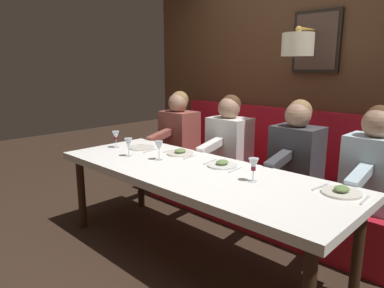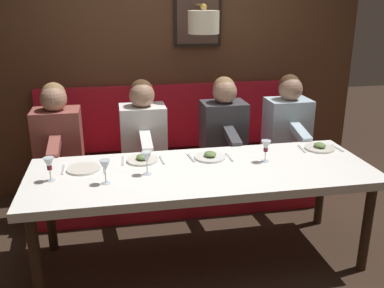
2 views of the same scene
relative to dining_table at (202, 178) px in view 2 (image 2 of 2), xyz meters
The scene contains 16 objects.
ground_plane 0.68m from the dining_table, ahead, with size 12.00×12.00×0.00m, color #332319.
dining_table is the anchor object (origin of this frame).
banquette_bench 1.00m from the dining_table, ahead, with size 0.52×2.66×0.45m, color red.
back_wall_panel 1.62m from the dining_table, ahead, with size 0.59×3.86×2.90m.
diner_nearest 1.35m from the dining_table, 49.02° to the right, with size 0.60×0.40×0.79m.
diner_near 0.97m from the dining_table, 23.82° to the right, with size 0.60×0.40×0.79m.
diner_middle 0.96m from the dining_table, 21.60° to the left, with size 0.60×0.40×0.79m.
diner_far 1.40m from the dining_table, 50.84° to the left, with size 0.60×0.40×0.79m.
place_setting_0 0.85m from the dining_table, 79.43° to the left, with size 0.24×0.31×0.01m.
place_setting_1 0.49m from the dining_table, 58.27° to the left, with size 0.24×0.32×0.05m.
place_setting_2 1.06m from the dining_table, 76.28° to the right, with size 0.24×0.32×0.05m.
place_setting_3 0.25m from the dining_table, 26.52° to the right, with size 0.24×0.32×0.05m.
wine_glass_0 1.06m from the dining_table, 90.27° to the left, with size 0.07×0.07×0.16m.
wine_glass_1 0.43m from the dining_table, 91.37° to the left, with size 0.07×0.07×0.16m.
wine_glass_2 0.71m from the dining_table, 99.66° to the left, with size 0.07×0.07×0.16m.
wine_glass_3 0.53m from the dining_table, 81.89° to the right, with size 0.07×0.07×0.16m.
Camera 2 is at (-2.76, 0.61, 1.90)m, focal length 39.93 mm.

